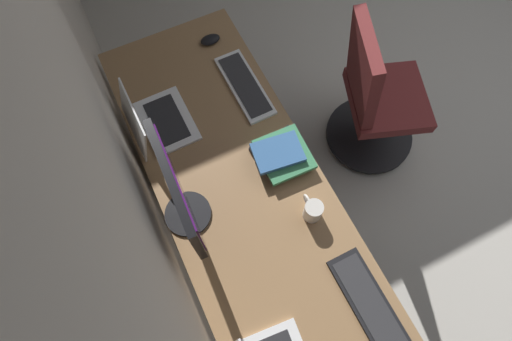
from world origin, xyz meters
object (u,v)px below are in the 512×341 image
at_px(monitor_primary, 179,194).
at_px(office_chair, 375,101).
at_px(drawer_pedestal, 210,155).
at_px(mouse_main, 210,40).
at_px(laptop_leftmost, 154,121).
at_px(keyboard_spare, 245,86).
at_px(keyboard_main, 369,303).
at_px(book_stack_near, 281,154).
at_px(coffee_mug, 313,210).

xyz_separation_m(monitor_primary, office_chair, (0.25, -1.19, -0.52)).
xyz_separation_m(drawer_pedestal, mouse_main, (0.42, -0.22, 0.40)).
relative_size(laptop_leftmost, keyboard_spare, 0.77).
bearing_deg(keyboard_spare, laptop_leftmost, 92.29).
distance_m(keyboard_main, mouse_main, 1.47).
height_order(keyboard_spare, office_chair, office_chair).
height_order(drawer_pedestal, office_chair, office_chair).
bearing_deg(keyboard_main, keyboard_spare, 0.02).
bearing_deg(monitor_primary, mouse_main, -29.25).
xyz_separation_m(mouse_main, book_stack_near, (-0.75, -0.02, 0.02)).
bearing_deg(laptop_leftmost, keyboard_spare, -87.71).
distance_m(monitor_primary, keyboard_spare, 0.73).
height_order(monitor_primary, office_chair, monitor_primary).
relative_size(drawer_pedestal, keyboard_main, 1.65).
height_order(keyboard_main, mouse_main, mouse_main).
height_order(keyboard_main, keyboard_spare, same).
xyz_separation_m(monitor_primary, coffee_mug, (-0.23, -0.47, -0.20)).
height_order(laptop_leftmost, coffee_mug, laptop_leftmost).
relative_size(mouse_main, coffee_mug, 0.88).
distance_m(monitor_primary, book_stack_near, 0.53).
relative_size(keyboard_main, coffee_mug, 3.55).
distance_m(drawer_pedestal, office_chair, 0.98).
height_order(laptop_leftmost, keyboard_spare, laptop_leftmost).
xyz_separation_m(book_stack_near, coffee_mug, (-0.30, 0.01, 0.02)).
distance_m(drawer_pedestal, book_stack_near, 0.59).
bearing_deg(keyboard_spare, keyboard_main, -179.98).
bearing_deg(keyboard_spare, coffee_mug, 178.10).
relative_size(mouse_main, office_chair, 0.11).
distance_m(keyboard_spare, coffee_mug, 0.72).
xyz_separation_m(laptop_leftmost, coffee_mug, (-0.70, -0.45, -0.00)).
height_order(mouse_main, office_chair, office_chair).
xyz_separation_m(drawer_pedestal, laptop_leftmost, (0.07, 0.21, 0.44)).
distance_m(laptop_leftmost, office_chair, 1.23).
relative_size(laptop_leftmost, coffee_mug, 2.74).
xyz_separation_m(drawer_pedestal, book_stack_near, (-0.33, -0.25, 0.42)).
relative_size(keyboard_main, office_chair, 0.43).
xyz_separation_m(keyboard_main, coffee_mug, (0.42, 0.02, 0.04)).
relative_size(drawer_pedestal, mouse_main, 6.68).
bearing_deg(office_chair, monitor_primary, 101.95).
xyz_separation_m(drawer_pedestal, office_chair, (-0.15, -0.96, 0.11)).
height_order(monitor_primary, book_stack_near, monitor_primary).
height_order(laptop_leftmost, book_stack_near, laptop_leftmost).
bearing_deg(laptop_leftmost, coffee_mug, -147.31).
relative_size(keyboard_spare, office_chair, 0.44).
bearing_deg(keyboard_spare, book_stack_near, 177.77).
xyz_separation_m(drawer_pedestal, keyboard_spare, (0.09, -0.27, 0.39)).
xyz_separation_m(drawer_pedestal, keyboard_main, (-1.05, -0.27, 0.39)).
height_order(laptop_leftmost, keyboard_main, laptop_leftmost).
bearing_deg(drawer_pedestal, laptop_leftmost, 71.80).
xyz_separation_m(mouse_main, office_chair, (-0.56, -0.73, -0.29)).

